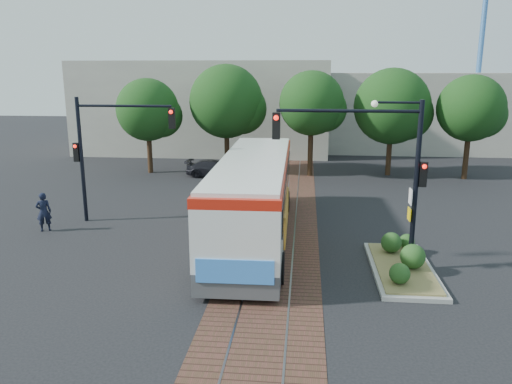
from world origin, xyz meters
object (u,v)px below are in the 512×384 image
signal_pole_main (382,158)px  city_bus (254,194)px  parked_car (215,169)px  traffic_island (403,262)px  officer (44,212)px  signal_pole_left (103,143)px

signal_pole_main → city_bus: bearing=147.4°
signal_pole_main → parked_car: bearing=119.5°
traffic_island → officer: bearing=168.5°
city_bus → traffic_island: city_bus is taller
traffic_island → officer: (-15.52, 3.16, 0.58)m
traffic_island → officer: 15.84m
city_bus → parked_car: (-4.05, 12.63, -1.41)m
signal_pole_main → parked_car: 18.46m
signal_pole_left → officer: signal_pole_left is taller
city_bus → officer: size_ratio=7.39×
city_bus → signal_pole_main: signal_pole_main is taller
signal_pole_main → parked_car: size_ratio=1.50×
traffic_island → parked_car: 18.68m
traffic_island → signal_pole_left: 14.50m
traffic_island → parked_car: size_ratio=1.30×
city_bus → traffic_island: size_ratio=2.58×
officer → parked_car: officer is taller
traffic_island → parked_car: (-9.89, 15.85, 0.25)m
signal_pole_left → parked_car: (3.30, 10.95, -3.28)m
traffic_island → officer: size_ratio=2.87×
city_bus → signal_pole_left: (-7.35, 1.68, 1.87)m
signal_pole_left → traffic_island: bearing=-20.4°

